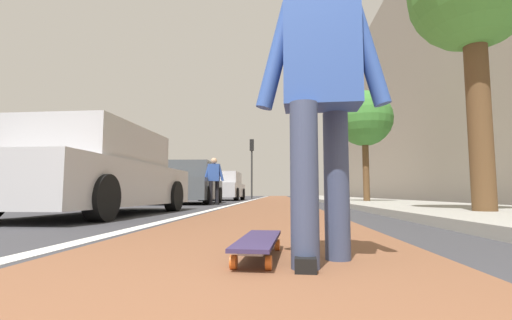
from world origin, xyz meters
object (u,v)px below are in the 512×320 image
at_px(skater_person, 321,87).
at_px(pedestrian_distant, 214,178).
at_px(skateboard, 259,242).
at_px(parked_car_mid, 189,184).
at_px(parked_car_near, 99,174).
at_px(street_tree_mid, 364,119).
at_px(traffic_light, 252,157).
at_px(parked_car_far, 223,187).

bearing_deg(skater_person, pedestrian_distant, 13.84).
xyz_separation_m(skateboard, skater_person, (-0.15, -0.35, 0.84)).
bearing_deg(skater_person, parked_car_mid, 17.83).
height_order(skateboard, skater_person, skater_person).
xyz_separation_m(parked_car_near, parked_car_mid, (6.74, 0.15, -0.01)).
distance_m(parked_car_mid, street_tree_mid, 6.51).
height_order(parked_car_mid, pedestrian_distant, pedestrian_distant).
distance_m(skateboard, parked_car_near, 4.89).
bearing_deg(skateboard, street_tree_mid, -16.72).
bearing_deg(parked_car_mid, skateboard, -163.64).
relative_size(skater_person, parked_car_mid, 0.38).
bearing_deg(traffic_light, skater_person, -174.63).
height_order(skateboard, street_tree_mid, street_tree_mid).
distance_m(street_tree_mid, pedestrian_distant, 5.41).
relative_size(skater_person, parked_car_near, 0.36).
bearing_deg(skateboard, skater_person, -113.30).
height_order(parked_car_near, street_tree_mid, street_tree_mid).
bearing_deg(street_tree_mid, traffic_light, 20.95).
distance_m(skateboard, skater_person, 0.92).
relative_size(parked_car_near, street_tree_mid, 1.20).
relative_size(parked_car_far, traffic_light, 1.08).
xyz_separation_m(skateboard, parked_car_mid, (10.58, 3.11, 0.60)).
bearing_deg(skateboard, parked_car_far, 9.72).
distance_m(skateboard, street_tree_mid, 10.80).
height_order(parked_car_near, parked_car_mid, parked_car_near).
distance_m(parked_car_mid, pedestrian_distant, 1.73).
height_order(street_tree_mid, pedestrian_distant, street_tree_mid).
xyz_separation_m(traffic_light, pedestrian_distant, (-13.22, 0.20, -1.99)).
bearing_deg(parked_car_near, skateboard, -142.46).
bearing_deg(street_tree_mid, parked_car_near, 135.94).
distance_m(parked_car_near, parked_car_far, 12.94).
bearing_deg(skater_person, traffic_light, 5.37).
xyz_separation_m(parked_car_far, pedestrian_distant, (-7.51, -0.90, 0.15)).
relative_size(parked_car_mid, street_tree_mid, 1.13).
height_order(skater_person, pedestrian_distant, skater_person).
relative_size(skateboard, pedestrian_distant, 0.56).
bearing_deg(parked_car_near, parked_car_far, -0.35).
distance_m(traffic_light, pedestrian_distant, 13.37).
height_order(parked_car_mid, parked_car_far, parked_car_far).
bearing_deg(traffic_light, skateboard, -175.47).
bearing_deg(street_tree_mid, pedestrian_distant, 98.19).
bearing_deg(pedestrian_distant, parked_car_far, 6.82).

